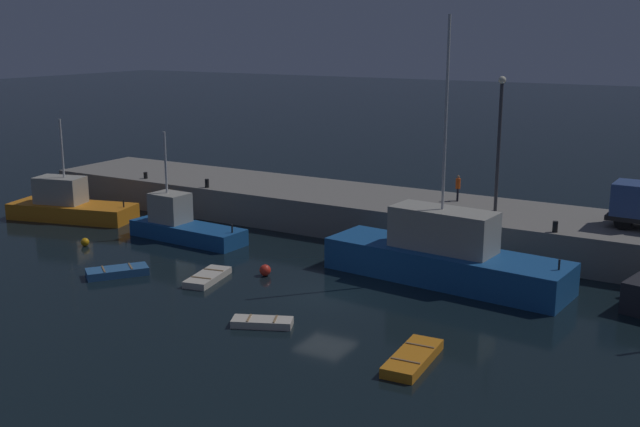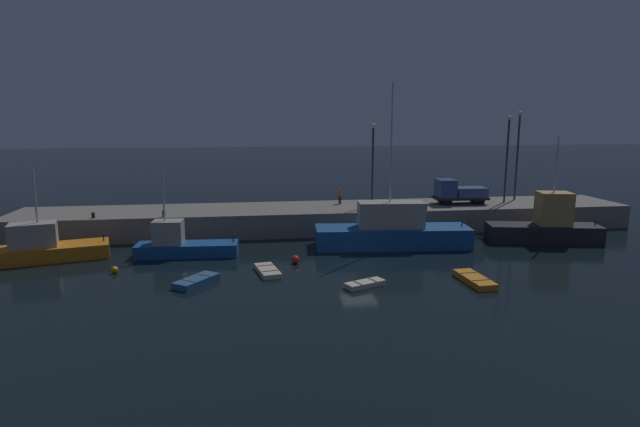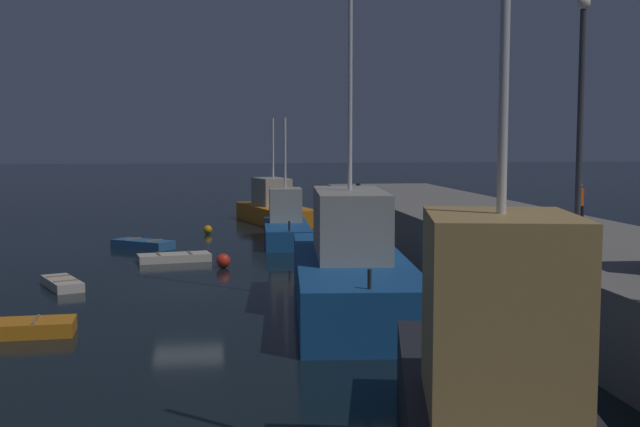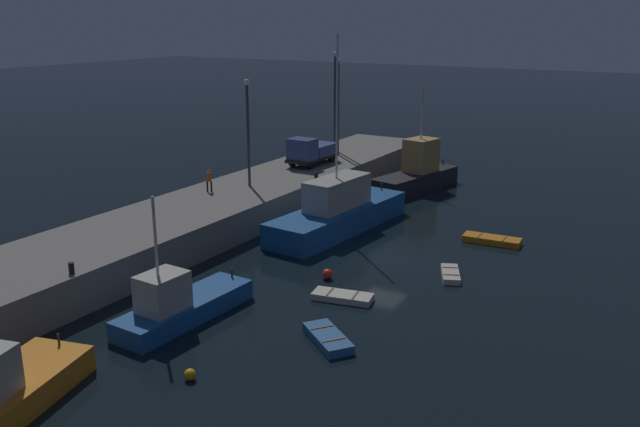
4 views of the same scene
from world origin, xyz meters
The scene contains 16 objects.
ground_plane centered at (0.00, 0.00, 0.00)m, with size 320.00×320.00×0.00m, color black.
pier_quay centered at (0.00, 12.91, 1.08)m, with size 57.27×7.38×2.15m.
fishing_trawler_red centered at (-22.85, 4.91, 0.95)m, with size 8.95×4.87×6.77m.
fishing_boat_white centered at (-12.83, 4.76, 0.89)m, with size 7.76×2.65×6.54m.
fishing_boat_orange centered at (3.91, 5.28, 1.30)m, with size 12.83×4.55×13.20m.
dinghy_orange_near centered at (-6.52, -0.78, 0.17)m, with size 1.80×3.31×0.38m.
rowboat_white_mid centered at (-0.59, -4.50, 0.17)m, with size 2.77×1.93×0.37m.
dinghy_red_small centered at (6.56, -4.72, 0.20)m, with size 1.51×3.73×0.44m.
rowboat_blue_far centered at (-11.10, -2.53, 0.21)m, with size 2.89×3.25×0.45m.
mooring_buoy_near centered at (-4.42, 1.34, 0.30)m, with size 0.60×0.60×0.60m, color red.
mooring_buoy_mid centered at (-16.84, 0.63, 0.25)m, with size 0.49×0.49×0.49m, color orange.
lamp_post_west centered at (4.07, 12.86, 6.72)m, with size 0.44×0.44×7.80m.
dockworker centered at (1.20, 14.30, 3.08)m, with size 0.38×0.41×1.62m.
bollard_west centered at (-20.64, 10.06, 2.38)m, with size 0.28×0.28×0.46m, color black.
bollard_central centered at (-14.83, 9.73, 2.44)m, with size 0.28×0.28×0.58m, color black.
bollard_east centered at (8.30, 9.66, 2.44)m, with size 0.28×0.28×0.58m, color black.
Camera 1 is at (17.23, -30.03, 12.43)m, focal length 42.96 mm.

